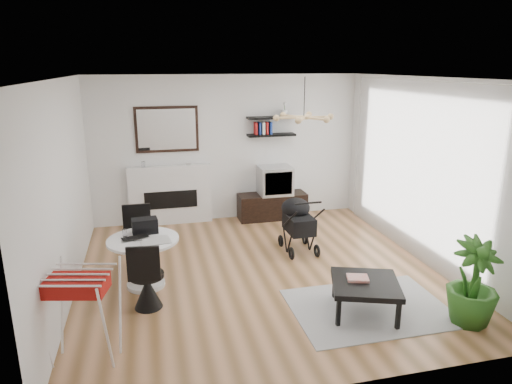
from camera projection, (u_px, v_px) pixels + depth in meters
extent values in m
plane|color=brown|center=(260.00, 272.00, 6.52)|extent=(5.00, 5.00, 0.00)
plane|color=white|center=(261.00, 78.00, 5.79)|extent=(5.00, 5.00, 0.00)
plane|color=white|center=(228.00, 149.00, 8.50)|extent=(5.00, 0.00, 5.00)
plane|color=white|center=(63.00, 192.00, 5.59)|extent=(0.00, 5.00, 5.00)
plane|color=white|center=(425.00, 171.00, 6.72)|extent=(0.00, 5.00, 5.00)
cube|color=white|center=(411.00, 168.00, 6.89)|extent=(0.04, 3.60, 2.60)
cube|color=white|center=(171.00, 195.00, 8.39)|extent=(1.50, 0.15, 1.10)
cube|color=black|center=(171.00, 199.00, 8.35)|extent=(0.95, 0.06, 0.32)
cube|color=black|center=(167.00, 129.00, 8.13)|extent=(1.12, 0.03, 0.82)
cube|color=white|center=(167.00, 129.00, 8.11)|extent=(1.02, 0.01, 0.72)
cube|color=black|center=(271.00, 135.00, 8.49)|extent=(0.90, 0.25, 0.04)
cube|color=black|center=(271.00, 118.00, 8.40)|extent=(0.90, 0.25, 0.04)
cube|color=black|center=(272.00, 206.00, 8.76)|extent=(1.30, 0.45, 0.49)
cube|color=#BBBCBE|center=(275.00, 180.00, 8.63)|extent=(0.61, 0.53, 0.53)
cube|color=black|center=(279.00, 184.00, 8.38)|extent=(0.52, 0.01, 0.43)
cylinder|color=white|center=(146.00, 284.00, 6.11)|extent=(0.50, 0.50, 0.05)
cylinder|color=white|center=(145.00, 262.00, 6.02)|extent=(0.12, 0.12, 0.59)
cylinder|color=white|center=(143.00, 240.00, 5.94)|extent=(0.93, 0.93, 0.04)
imported|color=black|center=(136.00, 239.00, 5.87)|extent=(0.39, 0.31, 0.03)
cube|color=black|center=(145.00, 226.00, 6.11)|extent=(0.35, 0.23, 0.20)
cube|color=beige|center=(155.00, 241.00, 5.85)|extent=(0.41, 0.35, 0.01)
cylinder|color=white|center=(125.00, 233.00, 6.01)|extent=(0.06, 0.06, 0.10)
cylinder|color=black|center=(138.00, 240.00, 6.51)|extent=(0.44, 0.44, 0.05)
cone|color=black|center=(139.00, 255.00, 6.58)|extent=(0.36, 0.36, 0.42)
cube|color=black|center=(137.00, 219.00, 6.63)|extent=(0.40, 0.05, 0.45)
cylinder|color=black|center=(147.00, 275.00, 5.47)|extent=(0.41, 0.41, 0.05)
cone|color=black|center=(148.00, 292.00, 5.53)|extent=(0.34, 0.34, 0.40)
cube|color=black|center=(143.00, 264.00, 5.23)|extent=(0.38, 0.08, 0.42)
cube|color=maroon|center=(79.00, 283.00, 4.35)|extent=(0.61, 0.44, 0.15)
cube|color=black|center=(299.00, 224.00, 7.15)|extent=(0.39, 0.58, 0.27)
ellipsoid|color=black|center=(296.00, 208.00, 7.25)|extent=(0.46, 0.46, 0.32)
cylinder|color=black|center=(308.00, 203.00, 6.69)|extent=(0.42, 0.04, 0.03)
torus|color=black|center=(281.00, 241.00, 7.45)|extent=(0.05, 0.20, 0.20)
torus|color=black|center=(305.00, 239.00, 7.55)|extent=(0.05, 0.20, 0.20)
torus|color=black|center=(291.00, 253.00, 6.95)|extent=(0.05, 0.20, 0.20)
torus|color=black|center=(317.00, 251.00, 7.05)|extent=(0.05, 0.20, 0.20)
cube|color=#989898|center=(369.00, 308.00, 5.55)|extent=(1.87, 1.35, 0.01)
cube|color=black|center=(366.00, 284.00, 5.35)|extent=(0.98, 0.98, 0.07)
cube|color=black|center=(338.00, 312.00, 5.13)|extent=(0.04, 0.04, 0.33)
cube|color=black|center=(398.00, 315.00, 5.06)|extent=(0.04, 0.04, 0.33)
cube|color=black|center=(335.00, 285.00, 5.75)|extent=(0.04, 0.04, 0.33)
cube|color=black|center=(388.00, 288.00, 5.69)|extent=(0.04, 0.04, 0.33)
cube|color=#D54735|center=(358.00, 278.00, 5.40)|extent=(0.29, 0.26, 0.04)
imported|color=#2A601B|center=(473.00, 282.00, 5.12)|extent=(0.59, 0.59, 1.01)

